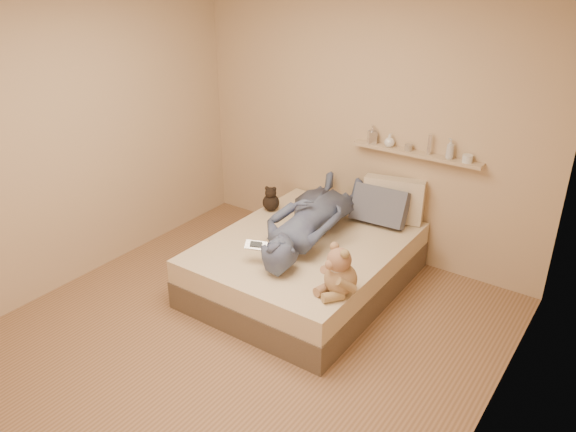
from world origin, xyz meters
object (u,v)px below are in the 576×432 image
Objects in this scene: pillow_grey at (380,206)px; wall_shelf at (415,154)px; dark_plush at (271,200)px; person at (311,216)px; game_console at (256,245)px; teddy_bear at (339,274)px; bed at (306,264)px; pillow_cream at (393,199)px.

pillow_grey is 0.42× the size of wall_shelf.
dark_plush is 0.16× the size of person.
wall_shelf is (0.68, 1.45, 0.49)m from game_console.
teddy_bear is 1.56m from dark_plush.
person is at bearing 101.89° from bed.
game_console is at bearing -111.09° from pillow_grey.
game_console is at bearing 179.02° from teddy_bear.
wall_shelf reaches higher than teddy_bear.
bed is 1.17× the size of person.
teddy_bear is 0.25× the size of person.
teddy_bear reaches higher than game_console.
bed is at bearing 91.93° from person.
pillow_cream is (0.41, 0.83, 0.43)m from bed.
teddy_bear is 0.33× the size of wall_shelf.
bed is 1.02m from pillow_cream.
pillow_cream reaches higher than dark_plush.
dark_plush reaches higher than game_console.
bed is 7.56× the size of dark_plush.
game_console is 1.67m from wall_shelf.
person is at bearing -120.84° from pillow_cream.
teddy_bear is 1.28m from pillow_grey.
bed is 0.68m from game_console.
person is 1.09m from wall_shelf.
person is (-0.66, 0.66, 0.03)m from teddy_bear.
wall_shelf reaches higher than game_console.
bed is 0.79m from dark_plush.
teddy_bear is at bearing -0.98° from game_console.
game_console reaches higher than bed.
pillow_grey is (0.47, 1.23, 0.01)m from game_console.
teddy_bear reaches higher than pillow_grey.
pillow_cream is 0.34× the size of person.
dark_plush is 0.66m from person.
person is at bearing -125.25° from wall_shelf.
wall_shelf reaches higher than pillow_grey.
game_console is 0.77× the size of dark_plush.
pillow_cream reaches higher than bed.
bed is 1.38m from wall_shelf.
pillow_grey is at bearing 68.91° from game_console.
dark_plush is at bearing 119.87° from game_console.
pillow_grey is 0.31× the size of person.
pillow_grey is 0.57m from wall_shelf.
pillow_cream is (-0.23, 1.38, 0.03)m from teddy_bear.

